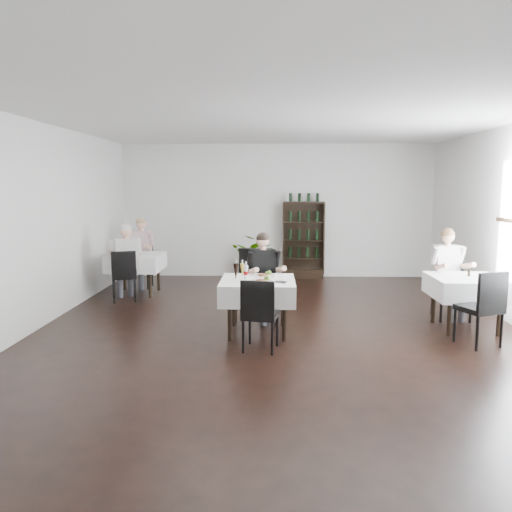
{
  "coord_description": "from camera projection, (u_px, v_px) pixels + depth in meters",
  "views": [
    {
      "loc": [
        -0.1,
        -6.84,
        2.07
      ],
      "look_at": [
        -0.33,
        0.2,
        1.08
      ],
      "focal_mm": 35.0,
      "sensor_mm": 36.0,
      "label": 1
    }
  ],
  "objects": [
    {
      "name": "room_shell",
      "position": [
        280.0,
        228.0,
        6.85
      ],
      "size": [
        9.0,
        9.0,
        9.0
      ],
      "color": "black",
      "rests_on": "ground"
    },
    {
      "name": "wine_shelf",
      "position": [
        303.0,
        241.0,
        11.19
      ],
      "size": [
        0.9,
        0.28,
        1.75
      ],
      "color": "black",
      "rests_on": "ground"
    },
    {
      "name": "main_table",
      "position": [
        258.0,
        290.0,
        6.98
      ],
      "size": [
        1.03,
        1.03,
        0.77
      ],
      "color": "black",
      "rests_on": "ground"
    },
    {
      "name": "left_table",
      "position": [
        136.0,
        262.0,
        9.53
      ],
      "size": [
        0.98,
        0.98,
        0.77
      ],
      "color": "black",
      "rests_on": "ground"
    },
    {
      "name": "right_table",
      "position": [
        466.0,
        287.0,
        7.18
      ],
      "size": [
        0.98,
        0.98,
        0.77
      ],
      "color": "black",
      "rests_on": "ground"
    },
    {
      "name": "potted_tree",
      "position": [
        254.0,
        256.0,
        11.16
      ],
      "size": [
        1.09,
        1.01,
        1.0
      ],
      "primitive_type": "imported",
      "rotation": [
        0.0,
        0.0,
        -0.3
      ],
      "color": "#29541D",
      "rests_on": "ground"
    },
    {
      "name": "main_chair_far",
      "position": [
        253.0,
        279.0,
        7.77
      ],
      "size": [
        0.56,
        0.57,
        1.09
      ],
      "color": "black",
      "rests_on": "ground"
    },
    {
      "name": "main_chair_near",
      "position": [
        259.0,
        311.0,
        6.21
      ],
      "size": [
        0.49,
        0.5,
        0.93
      ],
      "color": "black",
      "rests_on": "ground"
    },
    {
      "name": "left_chair_far",
      "position": [
        142.0,
        261.0,
        10.24
      ],
      "size": [
        0.43,
        0.43,
        0.94
      ],
      "color": "black",
      "rests_on": "ground"
    },
    {
      "name": "left_chair_near",
      "position": [
        124.0,
        272.0,
        8.92
      ],
      "size": [
        0.53,
        0.53,
        0.93
      ],
      "color": "black",
      "rests_on": "ground"
    },
    {
      "name": "right_chair_far",
      "position": [
        450.0,
        278.0,
        7.83
      ],
      "size": [
        0.51,
        0.52,
        1.11
      ],
      "color": "black",
      "rests_on": "ground"
    },
    {
      "name": "right_chair_near",
      "position": [
        484.0,
        304.0,
        6.39
      ],
      "size": [
        0.59,
        0.6,
        1.0
      ],
      "color": "black",
      "rests_on": "ground"
    },
    {
      "name": "diner_main",
      "position": [
        264.0,
        270.0,
        7.63
      ],
      "size": [
        0.59,
        0.63,
        1.36
      ],
      "color": "#3D3E45",
      "rests_on": "ground"
    },
    {
      "name": "diner_left_far",
      "position": [
        140.0,
        247.0,
        10.17
      ],
      "size": [
        0.56,
        0.57,
        1.43
      ],
      "color": "#3D3E45",
      "rests_on": "ground"
    },
    {
      "name": "diner_left_near",
      "position": [
        126.0,
        256.0,
        8.98
      ],
      "size": [
        0.63,
        0.66,
        1.41
      ],
      "color": "#3D3E45",
      "rests_on": "ground"
    },
    {
      "name": "diner_right_far",
      "position": [
        449.0,
        266.0,
        7.8
      ],
      "size": [
        0.58,
        0.61,
        1.42
      ],
      "color": "#3D3E45",
      "rests_on": "ground"
    },
    {
      "name": "plate_far",
      "position": [
        265.0,
        276.0,
        7.17
      ],
      "size": [
        0.28,
        0.28,
        0.09
      ],
      "color": "white",
      "rests_on": "main_table"
    },
    {
      "name": "plate_near",
      "position": [
        264.0,
        281.0,
        6.76
      ],
      "size": [
        0.34,
        0.34,
        0.08
      ],
      "color": "white",
      "rests_on": "main_table"
    },
    {
      "name": "pilsner_dark",
      "position": [
        236.0,
        272.0,
        6.89
      ],
      "size": [
        0.07,
        0.07,
        0.3
      ],
      "color": "black",
      "rests_on": "main_table"
    },
    {
      "name": "pilsner_lager",
      "position": [
        242.0,
        271.0,
        7.05
      ],
      "size": [
        0.06,
        0.06,
        0.26
      ],
      "color": "gold",
      "rests_on": "main_table"
    },
    {
      "name": "coke_bottle",
      "position": [
        246.0,
        272.0,
        7.0
      ],
      "size": [
        0.06,
        0.06,
        0.25
      ],
      "color": "silver",
      "rests_on": "main_table"
    },
    {
      "name": "napkin_cutlery",
      "position": [
        280.0,
        282.0,
        6.77
      ],
      "size": [
        0.2,
        0.18,
        0.02
      ],
      "color": "black",
      "rests_on": "main_table"
    },
    {
      "name": "pepper_mill",
      "position": [
        469.0,
        273.0,
        7.21
      ],
      "size": [
        0.04,
        0.04,
        0.09
      ],
      "primitive_type": "cylinder",
      "rotation": [
        0.0,
        0.0,
        0.1
      ],
      "color": "black",
      "rests_on": "right_table"
    }
  ]
}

